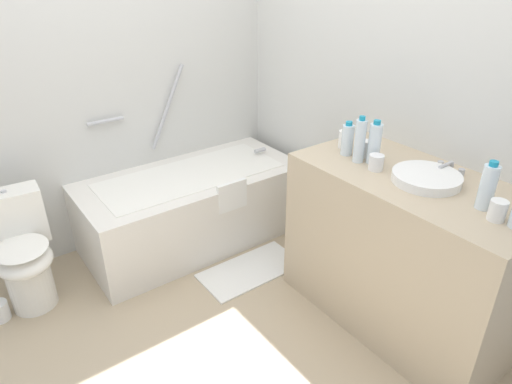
{
  "coord_description": "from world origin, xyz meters",
  "views": [
    {
      "loc": [
        -0.8,
        -1.6,
        1.88
      ],
      "look_at": [
        0.51,
        0.19,
        0.72
      ],
      "focal_mm": 31.55,
      "sensor_mm": 36.0,
      "label": 1
    }
  ],
  "objects_px": {
    "water_bottle_2": "(374,143)",
    "water_bottle_3": "(488,187)",
    "drinking_glass_2": "(498,210)",
    "drinking_glass_3": "(376,162)",
    "drinking_glass_0": "(366,149)",
    "bath_mat": "(250,270)",
    "drinking_glass_1": "(344,139)",
    "sink_faucet": "(449,167)",
    "sink_basin": "(426,178)",
    "water_bottle_0": "(347,139)",
    "bathtub": "(193,205)",
    "water_bottle_1": "(360,141)",
    "toilet": "(22,252)"
  },
  "relations": [
    {
      "from": "sink_basin",
      "to": "drinking_glass_3",
      "type": "relative_size",
      "value": 4.06
    },
    {
      "from": "drinking_glass_0",
      "to": "drinking_glass_3",
      "type": "distance_m",
      "value": 0.17
    },
    {
      "from": "sink_basin",
      "to": "bath_mat",
      "type": "bearing_deg",
      "value": 115.71
    },
    {
      "from": "bathtub",
      "to": "sink_basin",
      "type": "relative_size",
      "value": 4.68
    },
    {
      "from": "drinking_glass_2",
      "to": "bath_mat",
      "type": "relative_size",
      "value": 0.13
    },
    {
      "from": "water_bottle_0",
      "to": "bathtub",
      "type": "bearing_deg",
      "value": 115.69
    },
    {
      "from": "sink_basin",
      "to": "drinking_glass_0",
      "type": "relative_size",
      "value": 3.55
    },
    {
      "from": "sink_faucet",
      "to": "water_bottle_2",
      "type": "bearing_deg",
      "value": 125.7
    },
    {
      "from": "water_bottle_2",
      "to": "water_bottle_3",
      "type": "distance_m",
      "value": 0.62
    },
    {
      "from": "drinking_glass_1",
      "to": "bath_mat",
      "type": "xyz_separation_m",
      "value": [
        -0.43,
        0.33,
        -0.94
      ]
    },
    {
      "from": "water_bottle_0",
      "to": "drinking_glass_1",
      "type": "height_order",
      "value": "water_bottle_0"
    },
    {
      "from": "bathtub",
      "to": "water_bottle_0",
      "type": "bearing_deg",
      "value": -64.31
    },
    {
      "from": "water_bottle_1",
      "to": "water_bottle_3",
      "type": "distance_m",
      "value": 0.68
    },
    {
      "from": "bath_mat",
      "to": "drinking_glass_3",
      "type": "bearing_deg",
      "value": -62.13
    },
    {
      "from": "bathtub",
      "to": "water_bottle_1",
      "type": "bearing_deg",
      "value": -67.63
    },
    {
      "from": "sink_faucet",
      "to": "bath_mat",
      "type": "xyz_separation_m",
      "value": [
        -0.62,
        0.89,
        -0.92
      ]
    },
    {
      "from": "sink_faucet",
      "to": "drinking_glass_2",
      "type": "bearing_deg",
      "value": -124.18
    },
    {
      "from": "bathtub",
      "to": "toilet",
      "type": "distance_m",
      "value": 1.14
    },
    {
      "from": "water_bottle_0",
      "to": "drinking_glass_3",
      "type": "height_order",
      "value": "water_bottle_0"
    },
    {
      "from": "water_bottle_0",
      "to": "drinking_glass_1",
      "type": "bearing_deg",
      "value": 52.32
    },
    {
      "from": "drinking_glass_0",
      "to": "drinking_glass_2",
      "type": "bearing_deg",
      "value": -95.28
    },
    {
      "from": "water_bottle_1",
      "to": "bath_mat",
      "type": "bearing_deg",
      "value": 123.74
    },
    {
      "from": "drinking_glass_0",
      "to": "drinking_glass_3",
      "type": "relative_size",
      "value": 1.14
    },
    {
      "from": "bath_mat",
      "to": "water_bottle_0",
      "type": "bearing_deg",
      "value": -48.0
    },
    {
      "from": "sink_basin",
      "to": "drinking_glass_1",
      "type": "relative_size",
      "value": 3.29
    },
    {
      "from": "water_bottle_0",
      "to": "drinking_glass_0",
      "type": "relative_size",
      "value": 2.04
    },
    {
      "from": "sink_basin",
      "to": "drinking_glass_0",
      "type": "distance_m",
      "value": 0.39
    },
    {
      "from": "toilet",
      "to": "sink_basin",
      "type": "bearing_deg",
      "value": 52.78
    },
    {
      "from": "drinking_glass_1",
      "to": "water_bottle_2",
      "type": "bearing_deg",
      "value": -98.28
    },
    {
      "from": "sink_faucet",
      "to": "water_bottle_3",
      "type": "xyz_separation_m",
      "value": [
        -0.21,
        -0.3,
        0.08
      ]
    },
    {
      "from": "water_bottle_0",
      "to": "drinking_glass_2",
      "type": "height_order",
      "value": "water_bottle_0"
    },
    {
      "from": "water_bottle_1",
      "to": "drinking_glass_2",
      "type": "bearing_deg",
      "value": -89.29
    },
    {
      "from": "sink_faucet",
      "to": "water_bottle_3",
      "type": "relative_size",
      "value": 0.68
    },
    {
      "from": "water_bottle_2",
      "to": "drinking_glass_3",
      "type": "distance_m",
      "value": 0.11
    },
    {
      "from": "water_bottle_0",
      "to": "drinking_glass_1",
      "type": "relative_size",
      "value": 1.89
    },
    {
      "from": "water_bottle_0",
      "to": "drinking_glass_1",
      "type": "distance_m",
      "value": 0.11
    },
    {
      "from": "bathtub",
      "to": "water_bottle_2",
      "type": "distance_m",
      "value": 1.45
    },
    {
      "from": "sink_faucet",
      "to": "sink_basin",
      "type": "bearing_deg",
      "value": -180.0
    },
    {
      "from": "water_bottle_1",
      "to": "drinking_glass_1",
      "type": "xyz_separation_m",
      "value": [
        0.09,
        0.19,
        -0.07
      ]
    },
    {
      "from": "toilet",
      "to": "water_bottle_2",
      "type": "height_order",
      "value": "water_bottle_2"
    },
    {
      "from": "sink_basin",
      "to": "drinking_glass_0",
      "type": "height_order",
      "value": "drinking_glass_0"
    },
    {
      "from": "drinking_glass_1",
      "to": "bath_mat",
      "type": "distance_m",
      "value": 1.09
    },
    {
      "from": "bathtub",
      "to": "drinking_glass_0",
      "type": "height_order",
      "value": "bathtub"
    },
    {
      "from": "water_bottle_2",
      "to": "bath_mat",
      "type": "height_order",
      "value": "water_bottle_2"
    },
    {
      "from": "sink_faucet",
      "to": "water_bottle_0",
      "type": "height_order",
      "value": "water_bottle_0"
    },
    {
      "from": "water_bottle_0",
      "to": "water_bottle_2",
      "type": "distance_m",
      "value": 0.17
    },
    {
      "from": "drinking_glass_2",
      "to": "drinking_glass_1",
      "type": "bearing_deg",
      "value": 85.41
    },
    {
      "from": "sink_basin",
      "to": "bath_mat",
      "type": "relative_size",
      "value": 0.49
    },
    {
      "from": "drinking_glass_2",
      "to": "drinking_glass_3",
      "type": "xyz_separation_m",
      "value": [
        -0.01,
        0.63,
        -0.0
      ]
    },
    {
      "from": "bathtub",
      "to": "drinking_glass_2",
      "type": "xyz_separation_m",
      "value": [
        0.46,
        -1.86,
        0.66
      ]
    }
  ]
}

